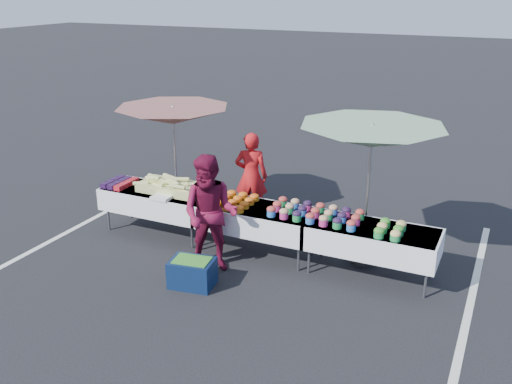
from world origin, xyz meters
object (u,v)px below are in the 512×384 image
at_px(table_right, 372,239).
at_px(storage_bin, 192,272).
at_px(customer, 210,214).
at_px(umbrella_left, 173,116).
at_px(table_left, 158,200).
at_px(table_center, 256,218).
at_px(vendor, 251,176).
at_px(umbrella_right, 372,137).

height_order(table_right, storage_bin, table_right).
distance_m(customer, umbrella_left, 2.37).
bearing_deg(customer, table_left, 141.49).
relative_size(table_right, storage_bin, 2.82).
bearing_deg(storage_bin, table_center, 65.89).
relative_size(table_center, table_right, 1.00).
height_order(vendor, umbrella_left, umbrella_left).
distance_m(table_left, storage_bin, 1.99).
relative_size(umbrella_right, storage_bin, 3.53).
height_order(table_center, storage_bin, table_center).
xyz_separation_m(table_left, vendor, (1.14, 1.20, 0.20)).
height_order(table_right, vendor, vendor).
height_order(table_center, umbrella_left, umbrella_left).
distance_m(table_center, storage_bin, 1.41).
xyz_separation_m(table_left, table_center, (1.80, 0.00, 0.00)).
bearing_deg(table_left, customer, -27.66).
bearing_deg(table_right, umbrella_right, 116.93).
distance_m(table_left, customer, 1.64).
distance_m(umbrella_left, umbrella_right, 3.54).
distance_m(umbrella_right, storage_bin, 3.12).
height_order(table_center, vendor, vendor).
distance_m(customer, umbrella_right, 2.52).
bearing_deg(vendor, table_center, 102.76).
xyz_separation_m(table_center, table_right, (1.80, 0.00, 0.00)).
xyz_separation_m(vendor, customer, (0.29, -1.95, 0.08)).
height_order(table_left, vendor, vendor).
relative_size(umbrella_left, storage_bin, 3.13).
bearing_deg(customer, umbrella_right, 19.48).
bearing_deg(customer, table_center, 52.94).
xyz_separation_m(table_center, umbrella_left, (-1.92, 0.76, 1.23)).
xyz_separation_m(umbrella_right, storage_bin, (-1.95, -1.71, -1.73)).
bearing_deg(storage_bin, table_right, 22.42).
bearing_deg(table_center, umbrella_right, 14.06).
distance_m(table_right, storage_bin, 2.55).
bearing_deg(vendor, table_left, 30.48).
relative_size(table_center, umbrella_left, 0.90).
height_order(customer, storage_bin, customer).
bearing_deg(table_center, storage_bin, -105.20).
bearing_deg(table_right, table_left, 180.00).
bearing_deg(table_center, vendor, 118.69).
bearing_deg(table_left, storage_bin, -42.29).
distance_m(table_center, vendor, 1.38).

